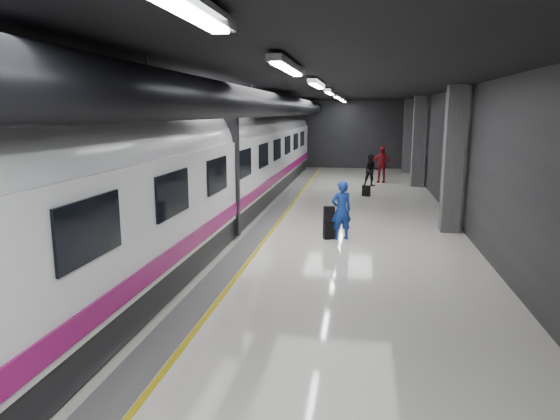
{
  "coord_description": "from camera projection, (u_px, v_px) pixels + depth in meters",
  "views": [
    {
      "loc": [
        1.78,
        -14.0,
        3.69
      ],
      "look_at": [
        -0.17,
        -2.1,
        1.32
      ],
      "focal_mm": 32.0,
      "sensor_mm": 36.0,
      "label": 1
    }
  ],
  "objects": [
    {
      "name": "suitcase_far",
      "position": [
        366.0,
        191.0,
        22.34
      ],
      "size": [
        0.38,
        0.33,
        0.48
      ],
      "primitive_type": "cube",
      "rotation": [
        0.0,
        0.0,
        -0.41
      ],
      "color": "black",
      "rests_on": "ground"
    },
    {
      "name": "traveler_far_b",
      "position": [
        381.0,
        165.0,
        26.59
      ],
      "size": [
        1.18,
        0.63,
        1.92
      ],
      "primitive_type": "imported",
      "rotation": [
        0.0,
        0.0,
        -0.15
      ],
      "color": "maroon",
      "rests_on": "ground"
    },
    {
      "name": "traveler_far_a",
      "position": [
        371.0,
        170.0,
        25.24
      ],
      "size": [
        0.86,
        0.71,
        1.62
      ],
      "primitive_type": "imported",
      "rotation": [
        0.0,
        0.0,
        0.12
      ],
      "color": "black",
      "rests_on": "ground"
    },
    {
      "name": "ground",
      "position": [
        297.0,
        241.0,
        14.54
      ],
      "size": [
        40.0,
        40.0,
        0.0
      ],
      "primitive_type": "plane",
      "color": "silver",
      "rests_on": "ground"
    },
    {
      "name": "platform_hall",
      "position": [
        293.0,
        118.0,
        14.84
      ],
      "size": [
        10.02,
        40.02,
        4.51
      ],
      "color": "black",
      "rests_on": "ground"
    },
    {
      "name": "shoulder_bag",
      "position": [
        329.0,
        213.0,
        14.66
      ],
      "size": [
        0.35,
        0.24,
        0.43
      ],
      "primitive_type": "cube",
      "rotation": [
        0.0,
        0.0,
        0.22
      ],
      "color": "black",
      "rests_on": "suitcase_main"
    },
    {
      "name": "suitcase_main",
      "position": [
        329.0,
        230.0,
        14.75
      ],
      "size": [
        0.39,
        0.32,
        0.55
      ],
      "primitive_type": "cube",
      "rotation": [
        0.0,
        0.0,
        0.36
      ],
      "color": "black",
      "rests_on": "ground"
    },
    {
      "name": "traveler_main",
      "position": [
        341.0,
        210.0,
        14.62
      ],
      "size": [
        0.75,
        0.64,
        1.74
      ],
      "primitive_type": "imported",
      "rotation": [
        0.0,
        0.0,
        3.56
      ],
      "color": "#174EB2",
      "rests_on": "ground"
    },
    {
      "name": "train",
      "position": [
        188.0,
        168.0,
        14.66
      ],
      "size": [
        3.05,
        38.0,
        4.05
      ],
      "color": "black",
      "rests_on": "ground"
    }
  ]
}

